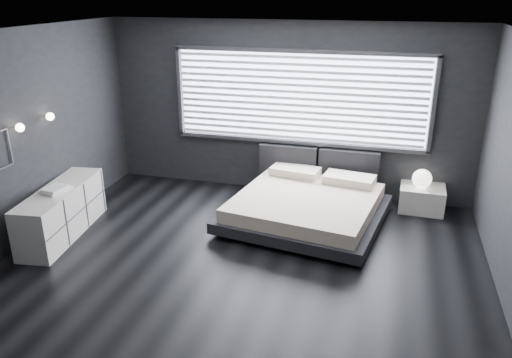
# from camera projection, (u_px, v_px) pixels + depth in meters

# --- Properties ---
(room) EXTENTS (6.04, 6.00, 2.80)m
(room) POSITION_uv_depth(u_px,v_px,m) (236.00, 164.00, 5.62)
(room) COLOR black
(room) RESTS_ON ground
(window) EXTENTS (4.14, 0.09, 1.52)m
(window) POSITION_uv_depth(u_px,v_px,m) (299.00, 98.00, 7.92)
(window) COLOR white
(window) RESTS_ON ground
(headboard) EXTENTS (1.96, 0.16, 0.52)m
(headboard) POSITION_uv_depth(u_px,v_px,m) (318.00, 163.00, 8.15)
(headboard) COLOR black
(headboard) RESTS_ON ground
(sconce_near) EXTENTS (0.18, 0.11, 0.11)m
(sconce_near) POSITION_uv_depth(u_px,v_px,m) (20.00, 128.00, 6.30)
(sconce_near) COLOR silver
(sconce_near) RESTS_ON ground
(sconce_far) EXTENTS (0.18, 0.11, 0.11)m
(sconce_far) POSITION_uv_depth(u_px,v_px,m) (50.00, 117.00, 6.84)
(sconce_far) COLOR silver
(sconce_far) RESTS_ON ground
(bed) EXTENTS (2.44, 2.36, 0.56)m
(bed) POSITION_uv_depth(u_px,v_px,m) (306.00, 206.00, 7.32)
(bed) COLOR black
(bed) RESTS_ON ground
(nightstand) EXTENTS (0.68, 0.57, 0.39)m
(nightstand) POSITION_uv_depth(u_px,v_px,m) (422.00, 198.00, 7.75)
(nightstand) COLOR silver
(nightstand) RESTS_ON ground
(orb_lamp) EXTENTS (0.29, 0.29, 0.29)m
(orb_lamp) POSITION_uv_depth(u_px,v_px,m) (422.00, 179.00, 7.59)
(orb_lamp) COLOR white
(orb_lamp) RESTS_ON nightstand
(dresser) EXTENTS (0.71, 1.77, 0.69)m
(dresser) POSITION_uv_depth(u_px,v_px,m) (62.00, 212.00, 6.92)
(dresser) COLOR silver
(dresser) RESTS_ON ground
(book_stack) EXTENTS (0.33, 0.40, 0.07)m
(book_stack) POSITION_uv_depth(u_px,v_px,m) (56.00, 189.00, 6.69)
(book_stack) COLOR silver
(book_stack) RESTS_ON dresser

